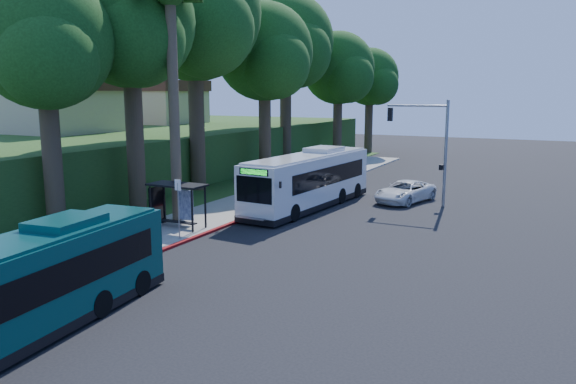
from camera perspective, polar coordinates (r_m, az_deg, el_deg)
The scene contains 19 objects.
ground at distance 30.68m, azimuth 2.90°, elevation -4.01°, with size 140.00×140.00×0.00m, color black.
sidewalk at distance 34.17m, azimuth -8.39°, elevation -2.54°, with size 4.50×70.00×0.12m, color gray.
red_curb at distance 29.70m, azimuth -9.16°, elevation -4.47°, with size 0.25×30.00×0.13m, color maroon.
grass_verge at distance 41.44m, azimuth -10.91°, elevation -0.43°, with size 8.00×70.00×0.06m, color #234719.
bus_shelter at distance 31.55m, azimuth -11.37°, elevation -0.45°, with size 3.20×1.51×2.55m.
stop_sign_pole at distance 28.71m, azimuth -11.08°, elevation -0.91°, with size 0.35×0.06×3.17m.
traffic_signal_pole at distance 38.27m, azimuth 14.28°, elevation 5.22°, with size 4.10×0.30×7.00m.
palm_tree at distance 33.05m, azimuth -11.88°, elevation 18.43°, with size 4.20×4.20×14.40m.
hillside_backdrop at distance 57.27m, azimuth -15.47°, elevation 4.69°, with size 24.00×60.00×8.80m.
tree_0 at distance 36.71m, azimuth -15.67°, elevation 15.57°, with size 8.40×8.00×15.70m.
tree_1 at distance 43.70m, azimuth -9.42°, elevation 16.88°, with size 10.50×10.00×18.26m.
tree_2 at distance 49.46m, azimuth -2.32°, elevation 13.57°, with size 8.82×8.40×15.12m.
tree_3 at distance 57.55m, azimuth -0.15°, elevation 14.59°, with size 10.08×9.60×17.28m.
tree_4 at distance 63.71m, azimuth 5.21°, elevation 12.08°, with size 8.40×8.00×14.14m.
tree_5 at distance 70.88m, azimuth 8.36°, elevation 11.20°, with size 7.35×7.00×12.86m.
tree_6 at distance 32.75m, azimuth -23.45°, elevation 13.20°, with size 7.56×7.20×13.74m.
white_bus at distance 36.76m, azimuth 2.23°, elevation 1.30°, with size 3.70×12.93×3.80m.
teal_bus at distance 19.21m, azimuth -24.88°, elevation -8.51°, with size 3.56×11.51×3.38m.
pickup at distance 39.48m, azimuth 11.80°, elevation 0.05°, with size 2.42×5.24×1.46m, color silver.
Camera 1 is at (11.90, -27.27, 7.47)m, focal length 35.00 mm.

